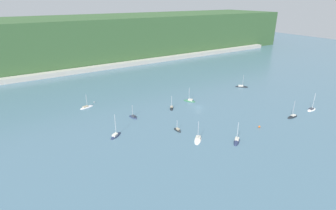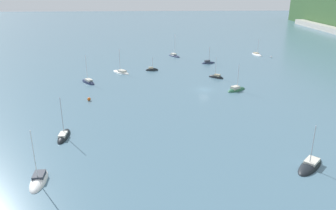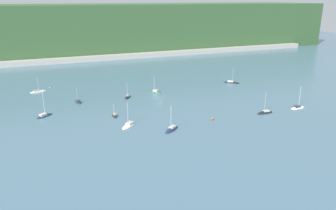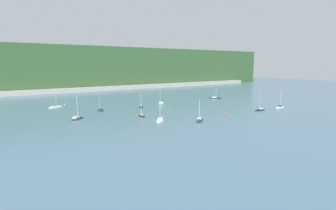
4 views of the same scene
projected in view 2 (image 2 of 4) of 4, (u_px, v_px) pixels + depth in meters
name	position (u px, v px, depth m)	size (l,w,h in m)	color
ground_plane	(204.00, 90.00, 95.25)	(600.00, 600.00, 0.00)	slate
sailboat_0	(174.00, 56.00, 139.10)	(6.76, 5.65, 10.16)	#232D4C
sailboat_1	(64.00, 137.00, 65.68)	(6.79, 1.98, 9.25)	black
sailboat_2	(208.00, 63.00, 126.89)	(2.95, 5.79, 6.93)	#232D4C
sailboat_3	(216.00, 77.00, 107.29)	(4.25, 5.19, 7.80)	black
sailboat_4	(310.00, 166.00, 55.03)	(7.58, 7.50, 8.48)	black
sailboat_5	(152.00, 70.00, 116.40)	(1.51, 4.59, 5.58)	black
sailboat_6	(236.00, 90.00, 94.50)	(5.65, 6.87, 8.47)	#2D6647
sailboat_7	(121.00, 72.00, 113.57)	(7.44, 7.40, 8.88)	white
sailboat_8	(257.00, 55.00, 141.98)	(7.63, 3.93, 7.75)	silver
sailboat_9	(39.00, 181.00, 50.95)	(6.90, 2.89, 9.65)	white
sailboat_10	(88.00, 82.00, 102.01)	(7.03, 5.96, 9.53)	#232D4C
mooring_buoy_0	(89.00, 99.00, 86.04)	(0.89, 0.89, 0.89)	orange
mooring_buoy_1	(271.00, 57.00, 137.07)	(0.58, 0.58, 0.58)	white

